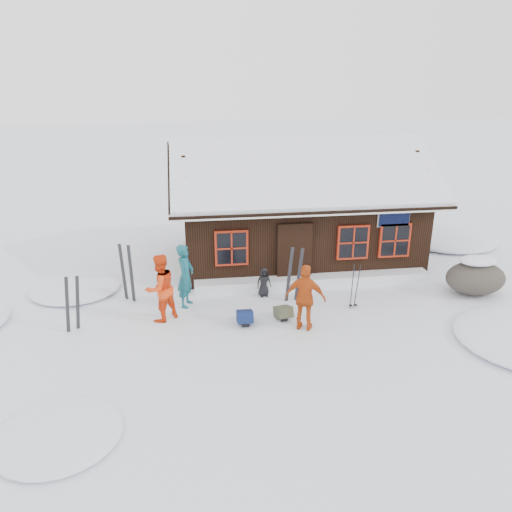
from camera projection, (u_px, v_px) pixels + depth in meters
The scene contains 15 objects.
ground at pixel (280, 321), 13.76m from camera, with size 120.00×120.00×0.00m, color white.
mountain_hut at pixel (296, 216), 18.04m from camera, with size 8.90×6.09×4.42m.
snow_drift at pixel (313, 281), 15.99m from camera, with size 7.60×0.60×0.35m, color white.
snow_mounds at pixel (321, 290), 15.71m from camera, with size 20.60×13.20×0.48m.
skier_teal at pixel (186, 276), 14.38m from camera, with size 0.69×0.45×1.88m, color #13535E.
skier_orange_left at pixel (160, 288), 13.53m from camera, with size 0.93×0.72×1.91m, color #E83D10.
skier_orange_right at pixel (306, 298), 13.03m from camera, with size 1.07×0.45×1.83m, color #BF4813.
skier_crouched at pixel (264, 282), 15.17m from camera, with size 0.45×0.29×0.92m, color black.
boulder at pixel (476, 277), 15.33m from camera, with size 1.84×1.38×1.08m.
ski_pair_left at pixel (73, 305), 13.06m from camera, with size 0.46×0.21×1.58m.
ski_pair_mid at pixel (127, 274), 14.76m from camera, with size 0.40×0.27×1.81m.
ski_pair_right at pixel (294, 275), 14.73m from camera, with size 0.54×0.17×1.74m.
ski_poles at pixel (355, 287), 14.32m from camera, with size 0.25×0.12×1.38m.
backpack_blue at pixel (245, 319), 13.55m from camera, with size 0.43×0.57×0.31m, color #111D49.
backpack_olive at pixel (283, 314), 13.84m from camera, with size 0.41×0.54×0.29m, color #434430.
Camera 1 is at (-2.40, -12.07, 6.46)m, focal length 35.00 mm.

